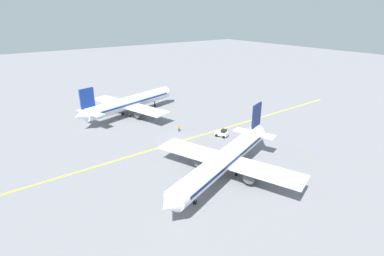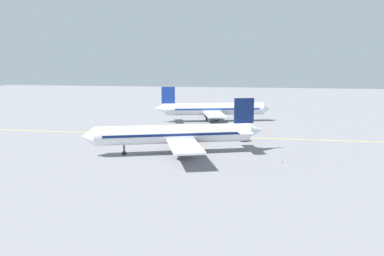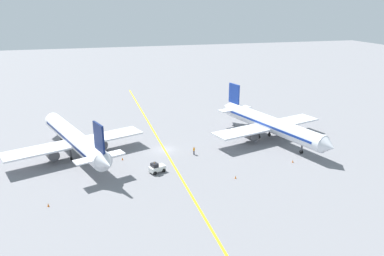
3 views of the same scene
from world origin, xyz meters
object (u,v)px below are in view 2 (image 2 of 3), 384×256
object	(u,v)px
traffic_cone_mid_apron	(270,131)
baggage_tug_white	(243,137)
airplane_adjacent_stand	(213,109)
traffic_cone_by_wingtip	(207,143)
airplane_at_gate	(176,134)
ground_crew_worker	(219,129)
traffic_cone_far_edge	(282,162)
traffic_cone_near_nose	(257,122)

from	to	relation	value
traffic_cone_mid_apron	baggage_tug_white	bearing A→B (deg)	154.69
airplane_adjacent_stand	traffic_cone_by_wingtip	size ratio (longest dim) A/B	63.52
airplane_at_gate	ground_crew_worker	bearing A→B (deg)	-13.70
airplane_at_gate	traffic_cone_mid_apron	bearing A→B (deg)	-33.61
ground_crew_worker	baggage_tug_white	bearing A→B (deg)	-144.21
traffic_cone_mid_apron	traffic_cone_far_edge	bearing A→B (deg)	-177.31
airplane_adjacent_stand	ground_crew_worker	distance (m)	19.78
baggage_tug_white	traffic_cone_near_nose	size ratio (longest dim) A/B	6.08
airplane_adjacent_stand	traffic_cone_near_nose	world-z (taller)	airplane_adjacent_stand
ground_crew_worker	traffic_cone_near_nose	xyz separation A→B (m)	(17.80, -9.08, -0.63)
airplane_at_gate	ground_crew_worker	distance (m)	24.44
baggage_tug_white	traffic_cone_far_edge	world-z (taller)	baggage_tug_white
airplane_at_gate	traffic_cone_far_edge	size ratio (longest dim) A/B	62.47
airplane_adjacent_stand	traffic_cone_mid_apron	world-z (taller)	airplane_adjacent_stand
traffic_cone_mid_apron	traffic_cone_far_edge	size ratio (longest dim) A/B	1.00
airplane_adjacent_stand	traffic_cone_far_edge	size ratio (longest dim) A/B	63.52
traffic_cone_far_edge	traffic_cone_by_wingtip	bearing A→B (deg)	50.08
airplane_at_gate	traffic_cone_mid_apron	world-z (taller)	airplane_at_gate
traffic_cone_near_nose	traffic_cone_mid_apron	distance (m)	14.05
ground_crew_worker	traffic_cone_far_edge	world-z (taller)	ground_crew_worker
airplane_at_gate	ground_crew_worker	world-z (taller)	airplane_at_gate
airplane_at_gate	airplane_adjacent_stand	size ratio (longest dim) A/B	0.98
traffic_cone_near_nose	traffic_cone_mid_apron	world-z (taller)	same
traffic_cone_by_wingtip	traffic_cone_far_edge	world-z (taller)	same
airplane_adjacent_stand	baggage_tug_white	distance (m)	30.22
airplane_at_gate	traffic_cone_near_nose	xyz separation A→B (m)	(41.40, -14.83, -3.43)
baggage_tug_white	traffic_cone_mid_apron	bearing A→B (deg)	-25.31
airplane_adjacent_stand	traffic_cone_near_nose	distance (m)	13.80
traffic_cone_by_wingtip	airplane_at_gate	bearing A→B (deg)	152.35
traffic_cone_near_nose	traffic_cone_mid_apron	bearing A→B (deg)	-164.90
traffic_cone_far_edge	baggage_tug_white	bearing A→B (deg)	22.77
airplane_at_gate	traffic_cone_mid_apron	xyz separation A→B (m)	(27.83, -18.50, -3.43)
ground_crew_worker	traffic_cone_far_edge	bearing A→B (deg)	-152.60
airplane_at_gate	ground_crew_worker	xyz separation A→B (m)	(23.59, -5.75, -2.80)
airplane_adjacent_stand	baggage_tug_white	bearing A→B (deg)	-159.16
airplane_at_gate	traffic_cone_mid_apron	distance (m)	33.59
baggage_tug_white	traffic_cone_by_wingtip	xyz separation A→B (m)	(-5.66, 7.56, -0.63)
airplane_at_gate	traffic_cone_by_wingtip	xyz separation A→B (m)	(8.94, -4.68, -3.43)
airplane_adjacent_stand	baggage_tug_white	xyz separation A→B (m)	(-28.12, -10.71, -2.81)
traffic_cone_far_edge	ground_crew_worker	bearing A→B (deg)	27.40
baggage_tug_white	ground_crew_worker	xyz separation A→B (m)	(9.00, 6.49, 0.01)
traffic_cone_by_wingtip	traffic_cone_far_edge	bearing A→B (deg)	-129.92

